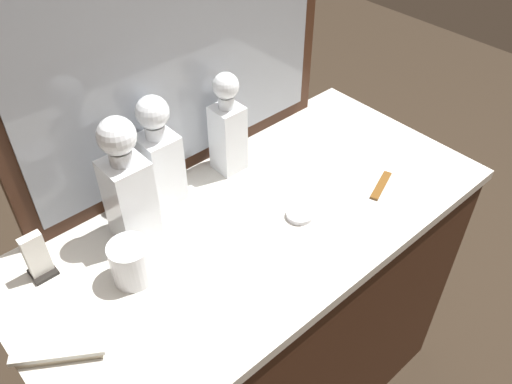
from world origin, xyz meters
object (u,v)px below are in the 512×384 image
object	(u,v)px
crystal_decanter_far_right	(160,160)
crystal_tumbler_far_right	(132,264)
silver_brush_rear	(60,346)
porcelain_dish	(300,215)
tortoiseshell_comb	(381,185)
crystal_decanter_rear	(228,133)
napkin_holder	(38,258)
crystal_decanter_center	(129,192)

from	to	relation	value
crystal_decanter_far_right	crystal_tumbler_far_right	distance (m)	0.26
silver_brush_rear	porcelain_dish	size ratio (longest dim) A/B	2.77
crystal_tumbler_far_right	tortoiseshell_comb	distance (m)	0.64
crystal_decanter_far_right	porcelain_dish	bearing A→B (deg)	-53.98
crystal_decanter_rear	napkin_holder	size ratio (longest dim) A/B	2.47
porcelain_dish	napkin_holder	size ratio (longest dim) A/B	0.57
crystal_decanter_rear	silver_brush_rear	distance (m)	0.62
tortoiseshell_comb	silver_brush_rear	bearing A→B (deg)	172.77
crystal_decanter_center	silver_brush_rear	world-z (taller)	crystal_decanter_center
tortoiseshell_comb	napkin_holder	world-z (taller)	napkin_holder
silver_brush_rear	tortoiseshell_comb	distance (m)	0.81
tortoiseshell_comb	porcelain_dish	bearing A→B (deg)	165.65
crystal_decanter_center	silver_brush_rear	size ratio (longest dim) A/B	1.77
napkin_holder	crystal_tumbler_far_right	bearing A→B (deg)	-44.70
crystal_decanter_rear	silver_brush_rear	bearing A→B (deg)	-159.87
crystal_decanter_center	tortoiseshell_comb	world-z (taller)	crystal_decanter_center
crystal_decanter_rear	crystal_decanter_far_right	world-z (taller)	crystal_decanter_far_right
crystal_decanter_far_right	silver_brush_rear	xyz separation A→B (m)	(-0.38, -0.22, -0.10)
crystal_decanter_rear	crystal_tumbler_far_right	bearing A→B (deg)	-158.27
crystal_decanter_center	silver_brush_rear	xyz separation A→B (m)	(-0.27, -0.16, -0.11)
crystal_decanter_rear	crystal_tumbler_far_right	size ratio (longest dim) A/B	2.93
crystal_decanter_center	crystal_tumbler_far_right	xyz separation A→B (m)	(-0.07, -0.11, -0.08)
crystal_decanter_rear	tortoiseshell_comb	xyz separation A→B (m)	(0.23, -0.31, -0.11)
silver_brush_rear	napkin_holder	size ratio (longest dim) A/B	1.58
porcelain_dish	tortoiseshell_comb	bearing A→B (deg)	-14.35
tortoiseshell_comb	napkin_holder	xyz separation A→B (m)	(-0.75, 0.30, 0.04)
porcelain_dish	napkin_holder	distance (m)	0.58
crystal_decanter_center	porcelain_dish	world-z (taller)	crystal_decanter_center
crystal_decanter_far_right	crystal_tumbler_far_right	xyz separation A→B (m)	(-0.19, -0.17, -0.07)
crystal_decanter_far_right	tortoiseshell_comb	bearing A→B (deg)	-37.60
crystal_tumbler_far_right	porcelain_dish	world-z (taller)	crystal_tumbler_far_right
crystal_decanter_far_right	tortoiseshell_comb	xyz separation A→B (m)	(0.42, -0.33, -0.11)
crystal_decanter_center	crystal_decanter_rear	size ratio (longest dim) A/B	1.14
crystal_decanter_far_right	tortoiseshell_comb	world-z (taller)	crystal_decanter_far_right
porcelain_dish	tortoiseshell_comb	distance (m)	0.24
silver_brush_rear	tortoiseshell_comb	bearing A→B (deg)	-7.23
silver_brush_rear	porcelain_dish	distance (m)	0.58
tortoiseshell_comb	crystal_decanter_rear	bearing A→B (deg)	126.67
silver_brush_rear	tortoiseshell_comb	world-z (taller)	silver_brush_rear
silver_brush_rear	porcelain_dish	world-z (taller)	silver_brush_rear
crystal_decanter_rear	crystal_decanter_far_right	xyz separation A→B (m)	(-0.19, 0.01, 0.00)
crystal_tumbler_far_right	tortoiseshell_comb	world-z (taller)	crystal_tumbler_far_right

